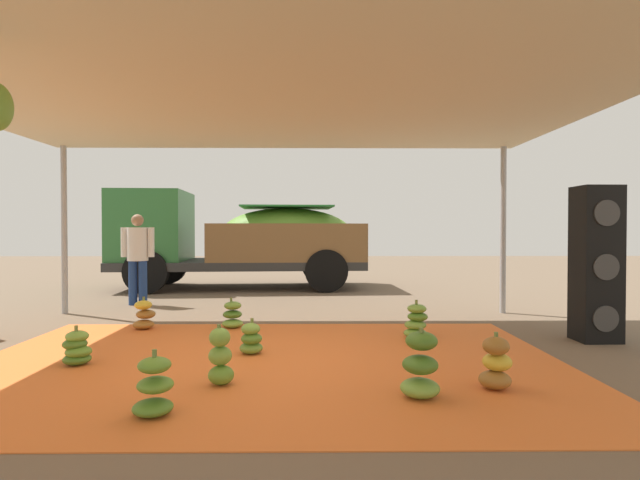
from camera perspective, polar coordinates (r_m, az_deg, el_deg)
ground_plane at (r=8.62m, az=-4.08°, el=-8.53°), size 40.00×40.00×0.00m
tarp_orange at (r=5.70m, az=-5.95°, el=-13.50°), size 6.44×4.47×0.01m
tent_canopy at (r=5.60m, az=-6.22°, el=15.87°), size 8.00×7.00×2.95m
banana_bunch_0 at (r=4.29m, az=-18.13°, el=-15.56°), size 0.36×0.40×0.51m
banana_bunch_1 at (r=7.87m, az=-19.14°, el=-8.04°), size 0.37×0.40×0.47m
banana_bunch_2 at (r=6.97m, az=10.74°, el=-9.04°), size 0.44×0.43×0.50m
banana_bunch_3 at (r=6.03m, az=-7.74°, el=-11.02°), size 0.37×0.37×0.41m
banana_bunch_4 at (r=6.10m, az=-25.63°, el=-10.96°), size 0.40×0.38×0.42m
banana_bunch_5 at (r=7.65m, az=-9.79°, el=-8.36°), size 0.43×0.43×0.44m
banana_bunch_6 at (r=4.91m, az=-11.12°, el=-12.90°), size 0.30×0.31×0.56m
banana_bunch_7 at (r=4.97m, az=19.15°, el=-13.08°), size 0.38×0.38×0.51m
banana_bunch_8 at (r=4.57m, az=11.21°, el=-13.85°), size 0.43×0.44×0.59m
cargo_truck_main at (r=12.87m, az=-9.43°, el=0.25°), size 6.18×2.72×2.40m
worker_0 at (r=10.39m, az=-19.79°, el=-1.28°), size 0.64×0.39×1.75m
speaker_stack at (r=7.50m, az=28.59°, el=-2.35°), size 0.52×0.48×2.01m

